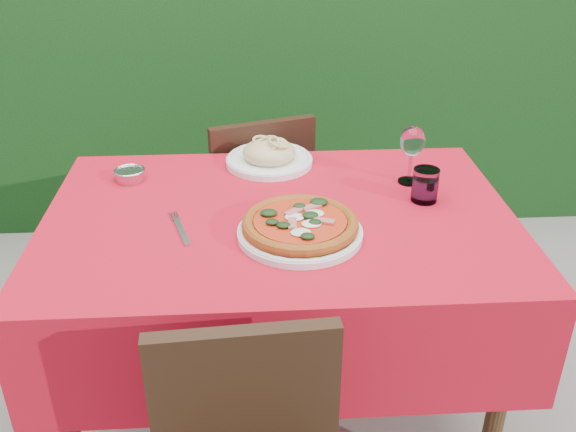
{
  "coord_description": "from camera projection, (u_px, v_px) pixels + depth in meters",
  "views": [
    {
      "loc": [
        -0.07,
        -1.52,
        1.56
      ],
      "look_at": [
        0.02,
        -0.05,
        0.77
      ],
      "focal_mm": 40.0,
      "sensor_mm": 36.0,
      "label": 1
    }
  ],
  "objects": [
    {
      "name": "wine_glass",
      "position": [
        412.0,
        143.0,
        1.84
      ],
      "size": [
        0.07,
        0.07,
        0.18
      ],
      "color": "white",
      "rests_on": "dining_table"
    },
    {
      "name": "chair_far",
      "position": [
        256.0,
        204.0,
        2.38
      ],
      "size": [
        0.47,
        0.47,
        0.82
      ],
      "rotation": [
        0.0,
        0.0,
        3.45
      ],
      "color": "black",
      "rests_on": "ground"
    },
    {
      "name": "fork",
      "position": [
        182.0,
        231.0,
        1.63
      ],
      "size": [
        0.08,
        0.2,
        0.01
      ],
      "primitive_type": "cube",
      "rotation": [
        0.0,
        0.0,
        0.3
      ],
      "color": "silver",
      "rests_on": "dining_table"
    },
    {
      "name": "dining_table",
      "position": [
        280.0,
        262.0,
        1.79
      ],
      "size": [
        1.26,
        0.86,
        0.75
      ],
      "color": "#4A2F17",
      "rests_on": "ground"
    },
    {
      "name": "ground",
      "position": [
        281.0,
        417.0,
        2.08
      ],
      "size": [
        60.0,
        60.0,
        0.0
      ],
      "primitive_type": "plane",
      "color": "slate",
      "rests_on": "ground"
    },
    {
      "name": "pizza_plate",
      "position": [
        300.0,
        227.0,
        1.6
      ],
      "size": [
        0.36,
        0.36,
        0.06
      ],
      "rotation": [
        0.0,
        0.0,
        0.29
      ],
      "color": "white",
      "rests_on": "dining_table"
    },
    {
      "name": "steel_ramekin",
      "position": [
        130.0,
        175.0,
        1.9
      ],
      "size": [
        0.08,
        0.08,
        0.03
      ],
      "primitive_type": "cylinder",
      "color": "silver",
      "rests_on": "dining_table"
    },
    {
      "name": "hedge",
      "position": [
        263.0,
        27.0,
        3.0
      ],
      "size": [
        3.2,
        0.55,
        1.78
      ],
      "color": "black",
      "rests_on": "ground"
    },
    {
      "name": "pasta_plate",
      "position": [
        269.0,
        156.0,
        2.0
      ],
      "size": [
        0.27,
        0.27,
        0.08
      ],
      "rotation": [
        0.0,
        0.0,
        -0.29
      ],
      "color": "white",
      "rests_on": "dining_table"
    },
    {
      "name": "water_glass",
      "position": [
        425.0,
        187.0,
        1.77
      ],
      "size": [
        0.07,
        0.07,
        0.1
      ],
      "color": "silver",
      "rests_on": "dining_table"
    }
  ]
}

